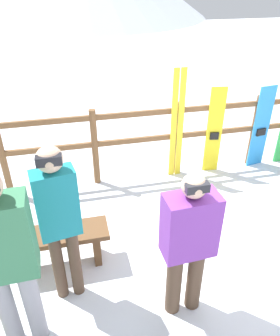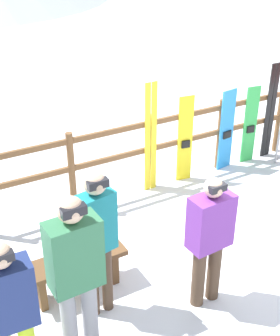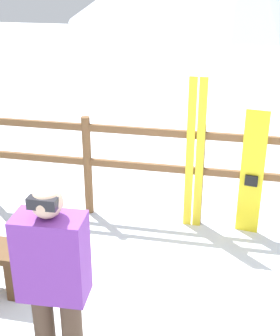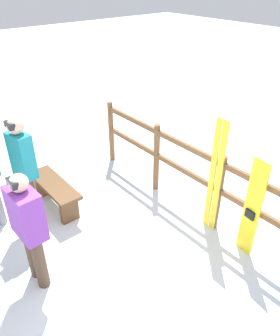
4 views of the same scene
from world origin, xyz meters
The scene contains 7 objects.
ground_plane centered at (0.00, 0.00, 0.00)m, with size 40.00×40.00×0.00m, color white.
fence centered at (0.00, 1.91, 0.72)m, with size 5.36×0.10×1.22m.
bench centered at (-1.94, 0.31, 0.34)m, with size 1.16×0.36×0.46m.
person_teal centered at (-1.83, -0.12, 1.03)m, with size 0.39×0.26×1.72m.
person_purple centered at (-0.75, -0.54, 0.89)m, with size 0.47×0.28×1.56m.
ski_pair_yellow centered at (-0.06, 1.85, 0.87)m, with size 0.19×0.02×1.74m.
snowboard_yellow centered at (0.57, 1.85, 0.71)m, with size 0.25×0.08×1.43m.
Camera 4 is at (2.19, -1.35, 3.36)m, focal length 35.00 mm.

